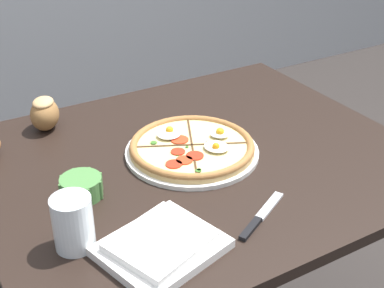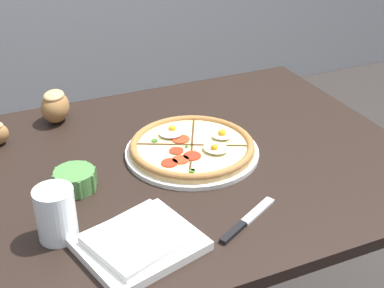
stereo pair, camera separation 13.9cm
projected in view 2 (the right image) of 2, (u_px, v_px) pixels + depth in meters
The scene contains 7 objects.
dining_table at pixel (196, 190), 1.45m from camera, with size 1.11×0.92×0.75m.
pizza at pixel (192, 148), 1.40m from camera, with size 0.35×0.35×0.05m.
ramekin_bowl at pixel (75, 179), 1.26m from camera, with size 0.10×0.10×0.05m.
napkin_folded at pixel (140, 242), 1.07m from camera, with size 0.27×0.25×0.04m.
bread_piece_near at pixel (55, 106), 1.55m from camera, with size 0.12×0.13×0.09m.
knife_main at pixel (247, 220), 1.15m from camera, with size 0.18×0.11×0.01m.
water_glass at pixel (56, 217), 1.09m from camera, with size 0.08×0.08×0.12m.
Camera 2 is at (-0.50, -1.10, 1.47)m, focal length 50.00 mm.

